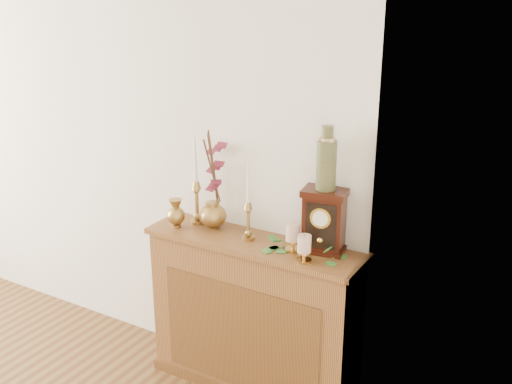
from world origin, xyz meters
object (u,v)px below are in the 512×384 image
Objects in this scene: bud_vase at (176,214)px; ceramic_vase at (326,161)px; candlestick_center at (248,215)px; ginger_jar at (216,182)px; mantel_clock at (324,221)px; candlestick_left at (197,195)px.

bud_vase is 0.95m from ceramic_vase.
candlestick_center is 0.75× the size of ginger_jar.
bud_vase is at bearing 179.54° from mantel_clock.
mantel_clock is at bearing 8.56° from bud_vase.
candlestick_left is 0.38m from candlestick_center.
mantel_clock is at bearing 9.51° from candlestick_center.
ceramic_vase reaches higher than candlestick_left.
candlestick_center is 0.30m from ginger_jar.
ceramic_vase is (0.41, 0.07, 0.34)m from candlestick_center.
ceramic_vase reaches higher than candlestick_center.
bud_vase is 0.52× the size of ceramic_vase.
candlestick_left is 1.59× the size of ceramic_vase.
candlestick_center is at bearing -179.51° from mantel_clock.
mantel_clock is at bearing 1.04° from candlestick_left.
candlestick_left is 0.16m from bud_vase.
candlestick_left is 1.54× the size of mantel_clock.
candlestick_center is 1.34× the size of ceramic_vase.
ginger_jar is 0.68m from mantel_clock.
ginger_jar is at bearing 13.04° from candlestick_left.
ceramic_vase is (-0.00, 0.00, 0.32)m from mantel_clock.
ceramic_vase is at bearing 90.00° from mantel_clock.
mantel_clock is 1.03× the size of ceramic_vase.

